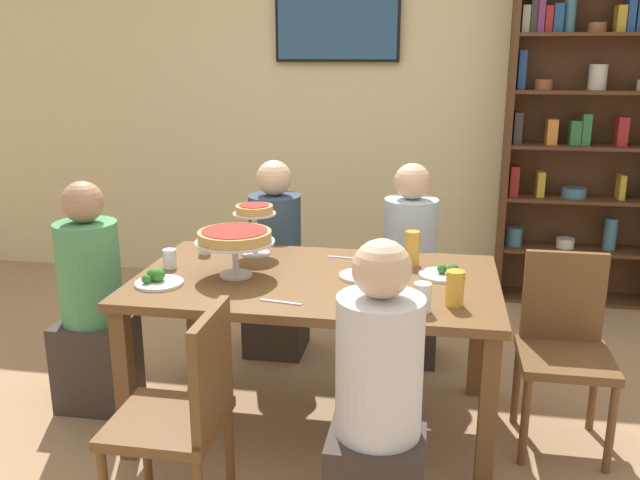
{
  "coord_description": "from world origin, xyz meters",
  "views": [
    {
      "loc": [
        0.53,
        -2.9,
        1.73
      ],
      "look_at": [
        0.0,
        0.1,
        0.89
      ],
      "focal_mm": 38.1,
      "sensor_mm": 36.0,
      "label": 1
    }
  ],
  "objects_px": {
    "water_glass_clear_near": "(204,243)",
    "water_glass_clear_spare": "(170,259)",
    "beer_glass_amber_tall": "(455,288)",
    "television": "(337,23)",
    "chair_near_left": "(185,411)",
    "deep_dish_pizza_stand": "(235,239)",
    "cutlery_fork_near": "(281,302)",
    "diner_near_right": "(378,421)",
    "diner_far_right": "(409,278)",
    "salad_plate_spare": "(157,279)",
    "diner_head_west": "(93,312)",
    "personal_pizza_stand": "(254,217)",
    "diner_far_left": "(276,272)",
    "dining_table": "(316,295)",
    "cutlery_knife_near": "(345,258)",
    "bookshelf": "(585,137)",
    "salad_plate_far_diner": "(361,274)",
    "beer_glass_amber_short": "(412,248)",
    "chair_head_east": "(564,341)",
    "water_glass_clear_far": "(422,297)",
    "salad_plate_near_diner": "(444,273)"
  },
  "relations": [
    {
      "from": "salad_plate_far_diner",
      "to": "beer_glass_amber_short",
      "type": "relative_size",
      "value": 1.24
    },
    {
      "from": "dining_table",
      "to": "diner_near_right",
      "type": "height_order",
      "value": "diner_near_right"
    },
    {
      "from": "chair_head_east",
      "to": "water_glass_clear_far",
      "type": "relative_size",
      "value": 7.39
    },
    {
      "from": "bookshelf",
      "to": "chair_head_east",
      "type": "distance_m",
      "value": 2.11
    },
    {
      "from": "dining_table",
      "to": "cutlery_knife_near",
      "type": "xyz_separation_m",
      "value": [
        0.09,
        0.32,
        0.09
      ]
    },
    {
      "from": "diner_near_right",
      "to": "cutlery_fork_near",
      "type": "xyz_separation_m",
      "value": [
        -0.45,
        0.43,
        0.25
      ]
    },
    {
      "from": "diner_far_right",
      "to": "cutlery_fork_near",
      "type": "xyz_separation_m",
      "value": [
        -0.48,
        -1.15,
        0.25
      ]
    },
    {
      "from": "water_glass_clear_spare",
      "to": "beer_glass_amber_tall",
      "type": "bearing_deg",
      "value": -11.62
    },
    {
      "from": "bookshelf",
      "to": "diner_near_right",
      "type": "bearing_deg",
      "value": -112.4
    },
    {
      "from": "diner_far_left",
      "to": "cutlery_knife_near",
      "type": "relative_size",
      "value": 6.39
    },
    {
      "from": "cutlery_knife_near",
      "to": "dining_table",
      "type": "bearing_deg",
      "value": 79.79
    },
    {
      "from": "water_glass_clear_far",
      "to": "diner_far_left",
      "type": "bearing_deg",
      "value": 127.89
    },
    {
      "from": "deep_dish_pizza_stand",
      "to": "cutlery_fork_near",
      "type": "distance_m",
      "value": 0.45
    },
    {
      "from": "diner_near_right",
      "to": "beer_glass_amber_tall",
      "type": "relative_size",
      "value": 7.84
    },
    {
      "from": "television",
      "to": "salad_plate_spare",
      "type": "height_order",
      "value": "television"
    },
    {
      "from": "chair_head_east",
      "to": "water_glass_clear_near",
      "type": "bearing_deg",
      "value": -7.13
    },
    {
      "from": "chair_near_left",
      "to": "diner_head_west",
      "type": "bearing_deg",
      "value": 43.78
    },
    {
      "from": "bookshelf",
      "to": "chair_near_left",
      "type": "bearing_deg",
      "value": -123.11
    },
    {
      "from": "dining_table",
      "to": "diner_near_right",
      "type": "bearing_deg",
      "value": -65.21
    },
    {
      "from": "dining_table",
      "to": "cutlery_fork_near",
      "type": "bearing_deg",
      "value": -103.96
    },
    {
      "from": "water_glass_clear_near",
      "to": "water_glass_clear_spare",
      "type": "relative_size",
      "value": 1.22
    },
    {
      "from": "salad_plate_far_diner",
      "to": "cutlery_knife_near",
      "type": "distance_m",
      "value": 0.31
    },
    {
      "from": "personal_pizza_stand",
      "to": "water_glass_clear_near",
      "type": "relative_size",
      "value": 2.31
    },
    {
      "from": "chair_head_east",
      "to": "diner_head_west",
      "type": "bearing_deg",
      "value": 1.33
    },
    {
      "from": "beer_glass_amber_tall",
      "to": "water_glass_clear_near",
      "type": "xyz_separation_m",
      "value": [
        -1.25,
        0.53,
        -0.02
      ]
    },
    {
      "from": "dining_table",
      "to": "deep_dish_pizza_stand",
      "type": "relative_size",
      "value": 4.52
    },
    {
      "from": "television",
      "to": "diner_head_west",
      "type": "distance_m",
      "value": 2.7
    },
    {
      "from": "dining_table",
      "to": "television",
      "type": "distance_m",
      "value": 2.47
    },
    {
      "from": "chair_near_left",
      "to": "bookshelf",
      "type": "bearing_deg",
      "value": -33.11
    },
    {
      "from": "deep_dish_pizza_stand",
      "to": "cutlery_fork_near",
      "type": "bearing_deg",
      "value": -46.93
    },
    {
      "from": "beer_glass_amber_tall",
      "to": "cutlery_fork_near",
      "type": "xyz_separation_m",
      "value": [
        -0.7,
        -0.09,
        -0.07
      ]
    },
    {
      "from": "diner_far_left",
      "to": "diner_far_right",
      "type": "relative_size",
      "value": 1.0
    },
    {
      "from": "salad_plate_near_diner",
      "to": "beer_glass_amber_tall",
      "type": "relative_size",
      "value": 1.44
    },
    {
      "from": "chair_near_left",
      "to": "salad_plate_spare",
      "type": "height_order",
      "value": "chair_near_left"
    },
    {
      "from": "beer_glass_amber_short",
      "to": "water_glass_clear_spare",
      "type": "bearing_deg",
      "value": -167.81
    },
    {
      "from": "television",
      "to": "water_glass_clear_near",
      "type": "bearing_deg",
      "value": -102.36
    },
    {
      "from": "bookshelf",
      "to": "salad_plate_near_diner",
      "type": "xyz_separation_m",
      "value": [
        -0.94,
        -1.91,
        -0.42
      ]
    },
    {
      "from": "diner_head_west",
      "to": "beer_glass_amber_tall",
      "type": "bearing_deg",
      "value": -8.37
    },
    {
      "from": "television",
      "to": "chair_near_left",
      "type": "xyz_separation_m",
      "value": [
        -0.11,
        -2.93,
        -1.45
      ]
    },
    {
      "from": "chair_near_left",
      "to": "cutlery_knife_near",
      "type": "relative_size",
      "value": 4.83
    },
    {
      "from": "deep_dish_pizza_stand",
      "to": "personal_pizza_stand",
      "type": "relative_size",
      "value": 1.41
    },
    {
      "from": "salad_plate_spare",
      "to": "water_glass_clear_near",
      "type": "height_order",
      "value": "water_glass_clear_near"
    },
    {
      "from": "personal_pizza_stand",
      "to": "water_glass_clear_near",
      "type": "xyz_separation_m",
      "value": [
        -0.26,
        -0.04,
        -0.14
      ]
    },
    {
      "from": "diner_near_right",
      "to": "water_glass_clear_near",
      "type": "height_order",
      "value": "diner_near_right"
    },
    {
      "from": "bookshelf",
      "to": "water_glass_clear_far",
      "type": "height_order",
      "value": "bookshelf"
    },
    {
      "from": "beer_glass_amber_tall",
      "to": "beer_glass_amber_short",
      "type": "bearing_deg",
      "value": 110.55
    },
    {
      "from": "diner_near_right",
      "to": "salad_plate_far_diner",
      "type": "xyz_separation_m",
      "value": [
        -0.16,
        0.81,
        0.26
      ]
    },
    {
      "from": "salad_plate_far_diner",
      "to": "beer_glass_amber_short",
      "type": "distance_m",
      "value": 0.32
    },
    {
      "from": "salad_plate_near_diner",
      "to": "beer_glass_amber_short",
      "type": "xyz_separation_m",
      "value": [
        -0.15,
        0.16,
        0.07
      ]
    },
    {
      "from": "diner_far_right",
      "to": "personal_pizza_stand",
      "type": "bearing_deg",
      "value": -56.89
    }
  ]
}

